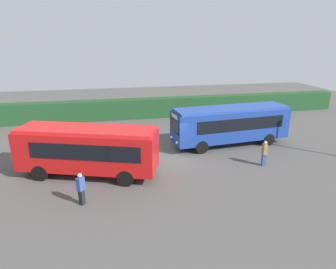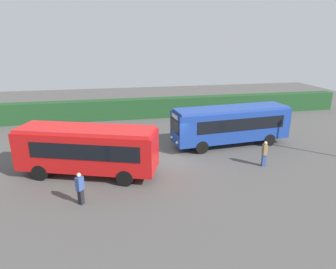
# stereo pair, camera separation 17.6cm
# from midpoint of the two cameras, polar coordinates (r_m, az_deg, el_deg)

# --- Properties ---
(ground_plane) EXTENTS (64.00, 64.00, 0.00)m
(ground_plane) POSITION_cam_midpoint_polar(r_m,az_deg,el_deg) (21.85, 0.29, -4.29)
(ground_plane) COLOR #514F4C
(bus_red) EXTENTS (8.93, 5.14, 3.14)m
(bus_red) POSITION_cam_midpoint_polar(r_m,az_deg,el_deg) (19.06, -15.49, -2.59)
(bus_red) COLOR red
(bus_red) RESTS_ON ground_plane
(bus_blue) EXTENTS (9.67, 3.28, 3.13)m
(bus_blue) POSITION_cam_midpoint_polar(r_m,az_deg,el_deg) (24.18, 11.70, 2.10)
(bus_blue) COLOR navy
(bus_blue) RESTS_ON ground_plane
(person_left) EXTENTS (0.44, 0.46, 1.79)m
(person_left) POSITION_cam_midpoint_polar(r_m,az_deg,el_deg) (16.22, -16.69, -9.83)
(person_left) COLOR black
(person_left) RESTS_ON ground_plane
(person_center) EXTENTS (0.43, 0.51, 1.92)m
(person_center) POSITION_cam_midpoint_polar(r_m,az_deg,el_deg) (22.36, -9.17, -1.19)
(person_center) COLOR olive
(person_center) RESTS_ON ground_plane
(person_right) EXTENTS (0.49, 0.35, 1.83)m
(person_right) POSITION_cam_midpoint_polar(r_m,az_deg,el_deg) (20.94, -5.97, -2.57)
(person_right) COLOR maroon
(person_right) RESTS_ON ground_plane
(person_far) EXTENTS (0.31, 0.41, 1.78)m
(person_far) POSITION_cam_midpoint_polar(r_m,az_deg,el_deg) (21.04, 17.80, -3.34)
(person_far) COLOR #334C8C
(person_far) RESTS_ON ground_plane
(hedge_row) EXTENTS (44.00, 1.37, 2.08)m
(hedge_row) POSITION_cam_midpoint_polar(r_m,az_deg,el_deg) (32.36, -3.94, 5.10)
(hedge_row) COLOR #1E4723
(hedge_row) RESTS_ON ground_plane
(traffic_cone) EXTENTS (0.36, 0.36, 0.60)m
(traffic_cone) POSITION_cam_midpoint_polar(r_m,az_deg,el_deg) (30.35, 21.18, 1.56)
(traffic_cone) COLOR orange
(traffic_cone) RESTS_ON ground_plane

